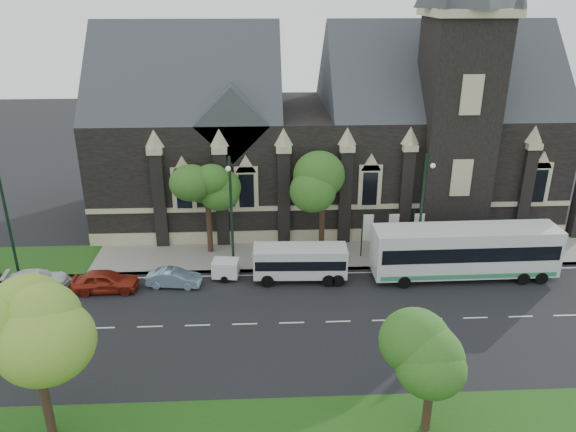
{
  "coord_description": "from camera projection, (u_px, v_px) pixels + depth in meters",
  "views": [
    {
      "loc": [
        -1.69,
        -30.09,
        19.84
      ],
      "look_at": [
        0.06,
        6.0,
        4.94
      ],
      "focal_mm": 34.49,
      "sensor_mm": 36.0,
      "label": 1
    }
  ],
  "objects": [
    {
      "name": "street_lamp_mid",
      "position": [
        231.0,
        209.0,
        39.85
      ],
      "size": [
        0.36,
        1.88,
        9.0
      ],
      "color": "black",
      "rests_on": "ground"
    },
    {
      "name": "sidewalk",
      "position": [
        285.0,
        256.0,
        44.17
      ],
      "size": [
        80.0,
        5.0,
        0.15
      ],
      "primitive_type": "cube",
      "color": "gray",
      "rests_on": "ground"
    },
    {
      "name": "tree_walk_right",
      "position": [
        325.0,
        182.0,
        43.24
      ],
      "size": [
        4.08,
        4.08,
        7.8
      ],
      "color": "black",
      "rests_on": "ground"
    },
    {
      "name": "museum",
      "position": [
        337.0,
        128.0,
        49.88
      ],
      "size": [
        40.0,
        17.7,
        29.9
      ],
      "color": "black",
      "rests_on": "ground"
    },
    {
      "name": "banner_flag_right",
      "position": [
        416.0,
        229.0,
        43.29
      ],
      "size": [
        0.9,
        0.1,
        4.0
      ],
      "color": "black",
      "rests_on": "ground"
    },
    {
      "name": "shuttle_bus",
      "position": [
        300.0,
        261.0,
        40.16
      ],
      "size": [
        6.81,
        2.6,
        2.6
      ],
      "rotation": [
        0.0,
        0.0,
        -0.03
      ],
      "color": "silver",
      "rests_on": "ground"
    },
    {
      "name": "tree_park_east",
      "position": [
        437.0,
        347.0,
        25.33
      ],
      "size": [
        3.4,
        3.4,
        6.28
      ],
      "color": "black",
      "rests_on": "ground"
    },
    {
      "name": "street_lamp_far",
      "position": [
        5.0,
        213.0,
        39.13
      ],
      "size": [
        0.36,
        1.88,
        9.0
      ],
      "color": "black",
      "rests_on": "ground"
    },
    {
      "name": "tree_park_near",
      "position": [
        36.0,
        317.0,
        24.35
      ],
      "size": [
        4.42,
        4.42,
        8.56
      ],
      "color": "black",
      "rests_on": "ground"
    },
    {
      "name": "tour_coach",
      "position": [
        465.0,
        251.0,
        40.31
      ],
      "size": [
        13.44,
        3.2,
        3.91
      ],
      "rotation": [
        0.0,
        0.0,
        0.01
      ],
      "color": "silver",
      "rests_on": "ground"
    },
    {
      "name": "car_far_white",
      "position": [
        37.0,
        279.0,
        39.43
      ],
      "size": [
        4.57,
        2.21,
        1.28
      ],
      "primitive_type": "imported",
      "rotation": [
        0.0,
        0.0,
        1.67
      ],
      "color": "silver",
      "rests_on": "ground"
    },
    {
      "name": "ground",
      "position": [
        292.0,
        323.0,
        35.43
      ],
      "size": [
        160.0,
        160.0,
        0.0
      ],
      "primitive_type": "plane",
      "color": "black",
      "rests_on": "ground"
    },
    {
      "name": "tree_walk_left",
      "position": [
        210.0,
        185.0,
        42.86
      ],
      "size": [
        3.91,
        3.91,
        7.64
      ],
      "color": "black",
      "rests_on": "ground"
    },
    {
      "name": "sedan",
      "position": [
        174.0,
        278.0,
        39.6
      ],
      "size": [
        3.99,
        1.77,
        1.27
      ],
      "primitive_type": "imported",
      "rotation": [
        0.0,
        0.0,
        1.46
      ],
      "color": "#7D99B4",
      "rests_on": "ground"
    },
    {
      "name": "street_lamp_near",
      "position": [
        423.0,
        206.0,
        40.47
      ],
      "size": [
        0.36,
        1.88,
        9.0
      ],
      "color": "black",
      "rests_on": "ground"
    },
    {
      "name": "car_far_red",
      "position": [
        105.0,
        281.0,
        38.9
      ],
      "size": [
        4.62,
        1.93,
        1.56
      ],
      "primitive_type": "imported",
      "rotation": [
        0.0,
        0.0,
        1.59
      ],
      "color": "maroon",
      "rests_on": "ground"
    },
    {
      "name": "banner_flag_left",
      "position": [
        366.0,
        230.0,
        43.11
      ],
      "size": [
        0.9,
        0.1,
        4.0
      ],
      "color": "black",
      "rests_on": "ground"
    },
    {
      "name": "banner_flag_center",
      "position": [
        391.0,
        230.0,
        43.2
      ],
      "size": [
        0.9,
        0.1,
        4.0
      ],
      "color": "black",
      "rests_on": "ground"
    },
    {
      "name": "box_trailer",
      "position": [
        226.0,
        268.0,
        40.58
      ],
      "size": [
        2.77,
        1.64,
        1.45
      ],
      "rotation": [
        0.0,
        0.0,
        -0.12
      ],
      "color": "silver",
      "rests_on": "ground"
    }
  ]
}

